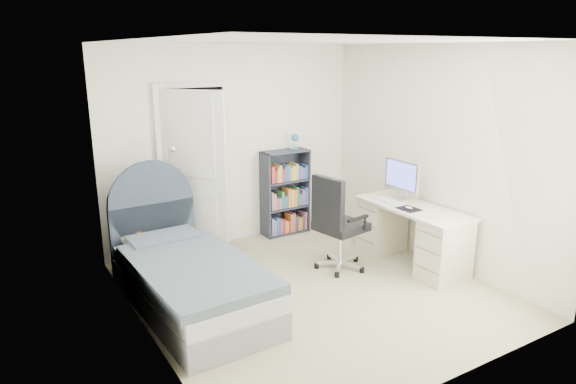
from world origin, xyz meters
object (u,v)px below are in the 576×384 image
bed (188,277)px  nightstand (136,241)px  bookcase (286,196)px  floor_lamp (172,216)px  desk (411,232)px  office_chair (336,219)px

bed → nightstand: size_ratio=3.66×
bed → bookcase: size_ratio=1.56×
floor_lamp → bookcase: size_ratio=1.03×
floor_lamp → bookcase: floor_lamp is taller
floor_lamp → bookcase: (1.66, 0.21, -0.05)m
bookcase → desk: size_ratio=0.95×
bed → nightstand: (-0.22, 1.01, 0.09)m
bookcase → office_chair: (-0.17, -1.36, 0.08)m
desk → bookcase: bearing=113.2°
bed → bookcase: (1.89, 1.28, 0.24)m
nightstand → bookcase: size_ratio=0.43×
floor_lamp → nightstand: bearing=-173.3°
desk → office_chair: (-0.87, 0.29, 0.22)m
floor_lamp → desk: 2.77m
desk → floor_lamp: bearing=148.7°
bed → nightstand: bearing=102.4°
bed → office_chair: bed is taller
office_chair → nightstand: bearing=150.7°
bed → office_chair: 1.75m
desk → office_chair: 0.95m
nightstand → bookcase: 2.13m
bed → floor_lamp: (0.23, 1.06, 0.28)m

